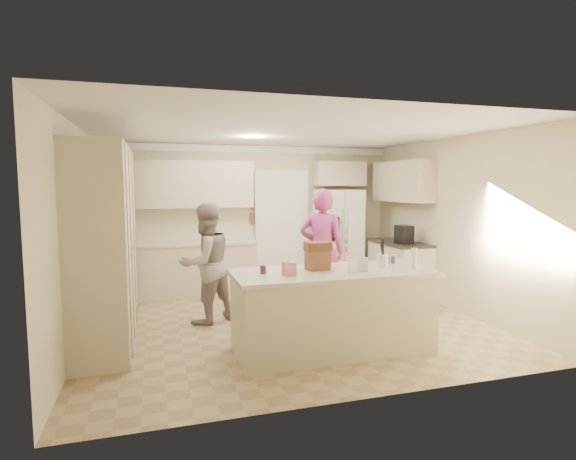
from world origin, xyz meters
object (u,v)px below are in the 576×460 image
object	(u,v)px
coffee_maker	(404,234)
teen_boy	(206,263)
refrigerator	(337,238)
dollhouse_body	(318,260)
tissue_box	(289,269)
teen_girl	(322,251)
utensil_crock	(382,261)
island_base	(333,312)

from	to	relation	value
coffee_maker	teen_boy	xyz separation A→B (m)	(-3.32, -0.43, -0.25)
refrigerator	coffee_maker	world-z (taller)	refrigerator
coffee_maker	dollhouse_body	distance (m)	2.84
tissue_box	teen_girl	distance (m)	1.90
utensil_crock	refrigerator	bearing A→B (deg)	76.89
utensil_crock	teen_boy	size ratio (longest dim) A/B	0.09
dollhouse_body	teen_boy	distance (m)	1.78
refrigerator	teen_boy	world-z (taller)	refrigerator
refrigerator	teen_boy	xyz separation A→B (m)	(-2.64, -1.67, -0.08)
refrigerator	tissue_box	bearing A→B (deg)	-108.24
refrigerator	teen_girl	world-z (taller)	teen_girl
utensil_crock	teen_girl	bearing A→B (deg)	98.05
dollhouse_body	teen_boy	world-z (taller)	teen_boy
island_base	tissue_box	world-z (taller)	tissue_box
utensil_crock	teen_boy	xyz separation A→B (m)	(-1.92, 1.42, -0.18)
coffee_maker	utensil_crock	size ratio (longest dim) A/B	2.00
island_base	dollhouse_body	size ratio (longest dim) A/B	8.46
island_base	teen_boy	bearing A→B (deg)	130.76
tissue_box	teen_girl	bearing A→B (deg)	58.41
tissue_box	dollhouse_body	distance (m)	0.45
tissue_box	island_base	bearing A→B (deg)	10.30
utensil_crock	teen_girl	world-z (taller)	teen_girl
dollhouse_body	teen_boy	size ratio (longest dim) A/B	0.16
refrigerator	dollhouse_body	distance (m)	3.41
refrigerator	island_base	world-z (taller)	refrigerator
tissue_box	dollhouse_body	bearing A→B (deg)	26.57
refrigerator	coffee_maker	bearing A→B (deg)	-49.03
island_base	teen_boy	size ratio (longest dim) A/B	1.34
dollhouse_body	teen_girl	world-z (taller)	teen_girl
tissue_box	teen_boy	world-z (taller)	teen_boy
island_base	coffee_maker	bearing A→B (deg)	42.83
refrigerator	teen_boy	bearing A→B (deg)	-135.23
island_base	utensil_crock	xyz separation A→B (m)	(0.65, 0.05, 0.56)
dollhouse_body	refrigerator	bearing A→B (deg)	63.46
teen_boy	teen_girl	xyz separation A→B (m)	(1.71, 0.04, 0.10)
island_base	teen_girl	world-z (taller)	teen_girl
coffee_maker	island_base	xyz separation A→B (m)	(-2.05, -1.90, -0.63)
teen_girl	teen_boy	bearing A→B (deg)	31.32
tissue_box	teen_boy	bearing A→B (deg)	114.57
refrigerator	dollhouse_body	xyz separation A→B (m)	(-1.52, -3.05, 0.14)
teen_girl	dollhouse_body	bearing A→B (deg)	97.15
island_base	dollhouse_body	bearing A→B (deg)	146.31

